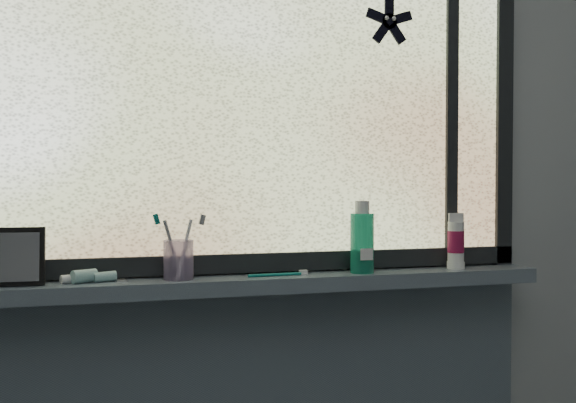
# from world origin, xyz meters

# --- Properties ---
(wall_back) EXTENTS (3.00, 0.01, 2.50)m
(wall_back) POSITION_xyz_m (0.00, 1.30, 1.25)
(wall_back) COLOR #9EA3A8
(wall_back) RESTS_ON ground
(windowsill) EXTENTS (1.62, 0.14, 0.04)m
(windowsill) POSITION_xyz_m (0.00, 1.23, 1.00)
(windowsill) COLOR #515E6C
(windowsill) RESTS_ON wall_back
(window_pane) EXTENTS (1.50, 0.01, 1.00)m
(window_pane) POSITION_xyz_m (0.00, 1.28, 1.53)
(window_pane) COLOR silver
(window_pane) RESTS_ON wall_back
(frame_bottom) EXTENTS (1.60, 0.03, 0.05)m
(frame_bottom) POSITION_xyz_m (0.00, 1.28, 1.05)
(frame_bottom) COLOR black
(frame_bottom) RESTS_ON windowsill
(frame_right) EXTENTS (0.05, 0.03, 1.10)m
(frame_right) POSITION_xyz_m (0.78, 1.28, 1.53)
(frame_right) COLOR black
(frame_right) RESTS_ON wall_back
(frame_mullion) EXTENTS (0.03, 0.03, 1.00)m
(frame_mullion) POSITION_xyz_m (0.60, 1.28, 1.53)
(frame_mullion) COLOR black
(frame_mullion) RESTS_ON wall_back
(starfish_sticker) EXTENTS (0.15, 0.02, 0.15)m
(starfish_sticker) POSITION_xyz_m (0.40, 1.27, 1.72)
(starfish_sticker) COLOR black
(starfish_sticker) RESTS_ON window_pane
(vanity_mirror) EXTENTS (0.11, 0.06, 0.14)m
(vanity_mirror) POSITION_xyz_m (-0.57, 1.22, 1.09)
(vanity_mirror) COLOR black
(vanity_mirror) RESTS_ON windowsill
(toothpaste_tube) EXTENTS (0.18, 0.11, 0.03)m
(toothpaste_tube) POSITION_xyz_m (-0.40, 1.23, 1.04)
(toothpaste_tube) COLOR silver
(toothpaste_tube) RESTS_ON windowsill
(toothbrush_cup) EXTENTS (0.08, 0.08, 0.10)m
(toothbrush_cup) POSITION_xyz_m (-0.20, 1.23, 1.07)
(toothbrush_cup) COLOR #B59ED1
(toothbrush_cup) RESTS_ON windowsill
(toothbrush_lying) EXTENTS (0.18, 0.02, 0.01)m
(toothbrush_lying) POSITION_xyz_m (0.05, 1.21, 1.03)
(toothbrush_lying) COLOR #0C716A
(toothbrush_lying) RESTS_ON windowsill
(mouthwash_bottle) EXTENTS (0.08, 0.08, 0.16)m
(mouthwash_bottle) POSITION_xyz_m (0.30, 1.21, 1.12)
(mouthwash_bottle) COLOR #1C9474
(mouthwash_bottle) RESTS_ON windowsill
(cream_tube) EXTENTS (0.05, 0.05, 0.11)m
(cream_tube) POSITION_xyz_m (0.58, 1.22, 1.10)
(cream_tube) COLOR silver
(cream_tube) RESTS_ON windowsill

